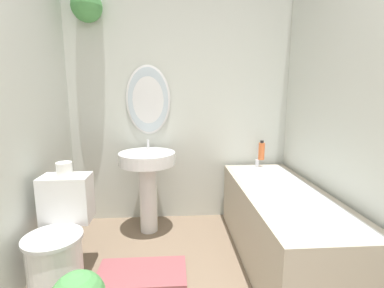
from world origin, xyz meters
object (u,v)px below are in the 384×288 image
object	(u,v)px
pedestal_sink	(148,174)
toilet	(60,241)
bathtub	(281,224)
toilet_paper_roll	(64,169)
shampoo_bottle	(262,151)

from	to	relation	value
pedestal_sink	toilet	bearing A→B (deg)	-125.92
toilet	bathtub	size ratio (longest dim) A/B	0.46
toilet	toilet_paper_roll	bearing A→B (deg)	90.00
bathtub	shampoo_bottle	world-z (taller)	shampoo_bottle
bathtub	shampoo_bottle	xyz separation A→B (m)	(0.04, 0.71, 0.45)
toilet	bathtub	world-z (taller)	toilet
toilet	bathtub	bearing A→B (deg)	6.84
pedestal_sink	bathtub	xyz separation A→B (m)	(1.10, -0.55, -0.28)
toilet	shampoo_bottle	bearing A→B (deg)	28.29
pedestal_sink	shampoo_bottle	bearing A→B (deg)	7.99
toilet	shampoo_bottle	xyz separation A→B (m)	(1.69, 0.91, 0.42)
pedestal_sink	toilet_paper_roll	bearing A→B (deg)	-133.91
bathtub	toilet_paper_roll	world-z (taller)	toilet_paper_roll
pedestal_sink	toilet_paper_roll	xyz separation A→B (m)	(-0.54, -0.56, 0.21)
bathtub	toilet_paper_roll	xyz separation A→B (m)	(-1.64, -0.01, 0.49)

